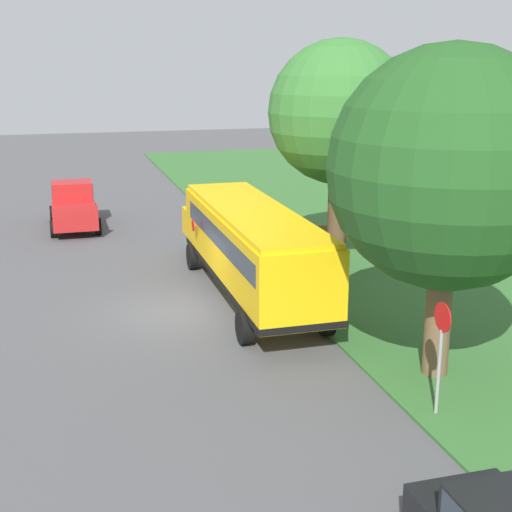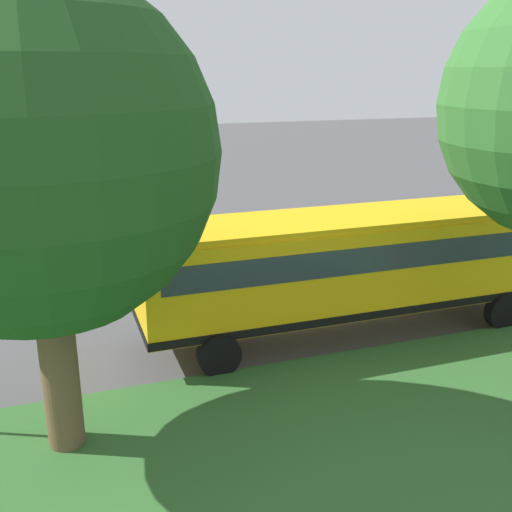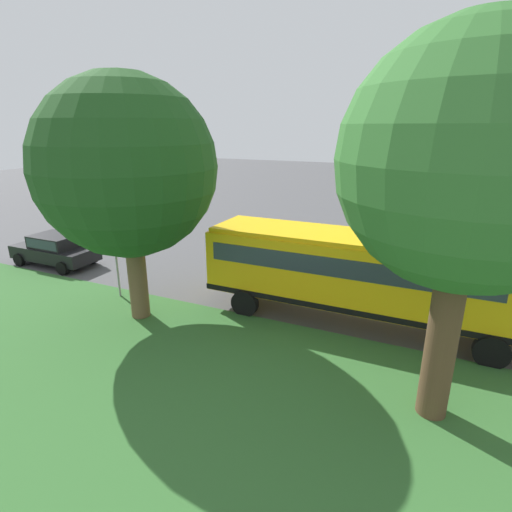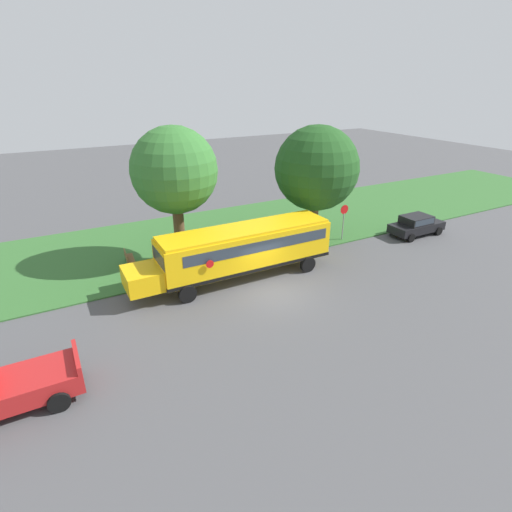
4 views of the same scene
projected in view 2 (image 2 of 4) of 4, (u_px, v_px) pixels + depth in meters
The scene contains 3 objects.
ground_plane at pixel (287, 298), 18.26m from camera, with size 120.00×120.00×0.00m, color #4C4C4F.
school_bus at pixel (352, 261), 15.46m from camera, with size 2.85×12.42×3.16m.
oak_tree_roadside_mid at pixel (43, 152), 9.51m from camera, with size 5.89×5.89×8.33m.
Camera 2 is at (-15.80, 6.49, 6.66)m, focal length 42.00 mm.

